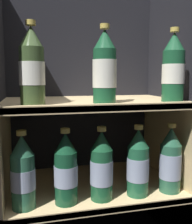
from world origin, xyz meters
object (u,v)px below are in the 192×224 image
Objects in this scene: bottle_lower_front_0 at (23,174)px; bottle_lower_front_1 at (66,170)px; bottle_upper_front_1 at (105,69)px; bottle_lower_front_3 at (138,164)px; bottle_lower_front_2 at (101,167)px; bottle_lower_front_4 at (170,162)px; bottle_upper_front_2 at (173,69)px; bottle_upper_front_0 at (32,68)px.

bottle_lower_front_1 is (0.13, -0.00, -0.00)m from bottle_lower_front_0.
bottle_lower_front_0 is 1.00× the size of bottle_lower_front_1.
bottle_lower_front_3 is at bearing 0.00° from bottle_upper_front_1.
bottle_upper_front_1 is 1.00× the size of bottle_lower_front_2.
bottle_lower_front_3 is at bearing 180.00° from bottle_lower_front_4.
bottle_lower_front_0 is (-0.49, 0.00, -0.31)m from bottle_upper_front_2.
bottle_upper_front_2 reaches higher than bottle_lower_front_4.
bottle_upper_front_0 is at bearing 180.00° from bottle_lower_front_1.
bottle_upper_front_0 is 1.00× the size of bottle_lower_front_3.
bottle_lower_front_1 is at bearing 180.00° from bottle_upper_front_1.
bottle_lower_front_2 is at bearing 180.00° from bottle_upper_front_1.
bottle_lower_front_2 is (0.24, 0.00, -0.00)m from bottle_lower_front_0.
bottle_upper_front_1 is 0.31m from bottle_lower_front_2.
bottle_lower_front_3 is (0.37, 0.00, -0.00)m from bottle_lower_front_0.
bottle_lower_front_4 is at bearing 0.00° from bottle_upper_front_0.
bottle_lower_front_1 and bottle_lower_front_3 have the same top height.
bottle_upper_front_1 is at bearing -0.00° from bottle_lower_front_0.
bottle_lower_front_4 is (0.45, 0.00, -0.31)m from bottle_upper_front_0.
bottle_lower_front_2 is at bearing 180.00° from bottle_lower_front_3.
bottle_lower_front_2 and bottle_lower_front_3 have the same top height.
bottle_upper_front_2 reaches higher than bottle_lower_front_1.
bottle_upper_front_0 is at bearing 180.00° from bottle_lower_front_4.
bottle_lower_front_1 is at bearing -180.00° from bottle_upper_front_2.
bottle_lower_front_4 is at bearing 0.00° from bottle_upper_front_1.
bottle_lower_front_2 is 1.00× the size of bottle_lower_front_4.
bottle_lower_front_2 is at bearing 180.00° from bottle_upper_front_2.
bottle_lower_front_2 is 0.25m from bottle_lower_front_4.
bottle_upper_front_2 is at bearing 0.00° from bottle_upper_front_0.
bottle_upper_front_1 reaches higher than bottle_lower_front_4.
bottle_lower_front_0 is at bearing 180.00° from bottle_lower_front_1.
bottle_lower_front_2 and bottle_lower_front_4 have the same top height.
bottle_upper_front_2 is at bearing 0.00° from bottle_lower_front_0.
bottle_lower_front_0 and bottle_lower_front_4 have the same top height.
bottle_upper_front_1 is at bearing -180.00° from bottle_lower_front_4.
bottle_upper_front_2 is at bearing 0.00° from bottle_upper_front_1.
bottle_lower_front_4 is at bearing 0.00° from bottle_upper_front_2.
bottle_lower_front_2 is (-0.24, 0.00, -0.31)m from bottle_upper_front_2.
bottle_upper_front_0 is at bearing 180.00° from bottle_lower_front_2.
bottle_upper_front_0 is 0.45m from bottle_upper_front_2.
bottle_lower_front_1 is 1.00× the size of bottle_lower_front_3.
bottle_upper_front_2 is at bearing 0.00° from bottle_lower_front_1.
bottle_lower_front_4 is at bearing 0.00° from bottle_lower_front_2.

